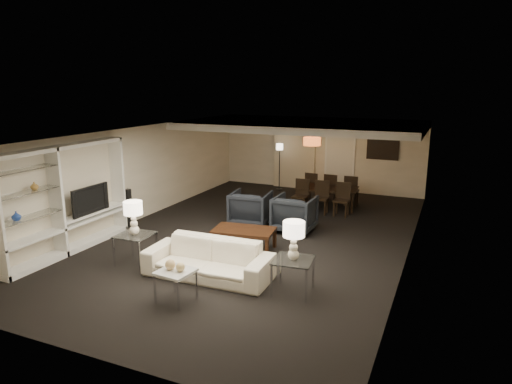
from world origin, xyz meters
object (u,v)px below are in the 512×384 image
Objects in this scene: chair_fl at (313,187)px; chair_fm at (332,188)px; dining_table at (326,198)px; chair_nl at (300,196)px; television at (87,199)px; vase_blue at (16,216)px; table_lamp_left at (134,218)px; marble_table at (176,286)px; table_lamp_right at (294,241)px; side_table_left at (136,249)px; floor_lamp at (279,167)px; chair_fr at (351,190)px; pendant_light at (312,141)px; armchair_right at (295,214)px; floor_speaker at (129,210)px; chair_nr at (342,200)px; vase_amber at (34,186)px; armchair_left at (251,208)px; chair_nm at (320,198)px; sofa at (208,259)px; coffee_table at (244,239)px; side_table_right at (293,276)px.

chair_fm is at bearing -173.97° from chair_fl.
dining_table is 0.90m from chair_nl.
television reaches higher than vase_blue.
vase_blue is at bearing -143.64° from table_lamp_left.
table_lamp_right is at bearing 32.91° from marble_table.
floor_lamp reaches higher than side_table_left.
chair_fm is at bearing -1.93° from chair_fr.
table_lamp_left is at bearing -107.22° from pendant_light.
armchair_right is 3.11m from chair_fl.
armchair_right is (0.42, -2.75, -1.47)m from pendant_light.
floor_speaker is 1.14× the size of chair_nr.
table_lamp_left is at bearing 180.00° from table_lamp_right.
table_lamp_right reaches higher than chair_nl.
vase_amber reaches higher than marble_table.
vase_blue is 3.09m from floor_speaker.
vase_amber is at bearing 48.65° from armchair_left.
chair_nm is (2.46, 5.08, 0.15)m from side_table_left.
sofa is 5.26m from chair_nr.
table_lamp_left is (-1.70, -1.60, 0.73)m from coffee_table.
television is 6.88m from chair_fl.
coffee_table is 1.34× the size of armchair_right.
pendant_light is 0.32× the size of floor_lamp.
armchair_right is (0.60, 1.70, 0.21)m from coffee_table.
floor_lamp is (-1.55, 1.09, 0.34)m from chair_fl.
pendant_light reaches higher than table_lamp_right.
sofa is 1.81m from table_lamp_left.
chair_nm is (0.76, 5.08, 0.11)m from sofa.
table_lamp_right is (3.40, 0.00, 0.00)m from table_lamp_left.
coffee_table is 1.44× the size of chair_fl.
coffee_table is at bearing 90.00° from marble_table.
coffee_table is 1.44× the size of chair_nl.
table_lamp_left is 0.75× the size of chair_fm.
table_lamp_left reaches higher than chair_nl.
table_lamp_left reaches higher than marble_table.
chair_nl reaches higher than side_table_left.
television is at bearing -162.40° from coffee_table.
floor_speaker reaches higher than armchair_left.
side_table_right is 0.72× the size of chair_nm.
chair_fl is (3.59, 7.18, -1.18)m from vase_amber.
table_lamp_left is at bearing 79.77° from chair_fl.
sofa is 7.61m from floor_lamp.
television is 1.17× the size of chair_nr.
pendant_light is 0.93× the size of marble_table.
sofa is 3.51m from television.
television is (-1.70, 0.52, 0.09)m from table_lamp_left.
marble_table is 4.32m from floor_speaker.
vase_amber reaches higher than floor_speaker.
floor_lamp is at bearing 139.24° from chair_nr.
chair_fm is (0.60, 0.00, 0.00)m from chair_fl.
dining_table is (0.16, 2.43, -0.14)m from armchair_right.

